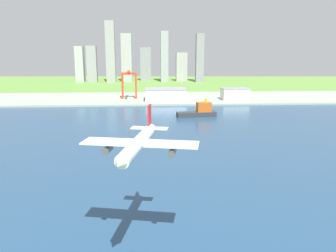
{
  "coord_description": "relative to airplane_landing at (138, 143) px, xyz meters",
  "views": [
    {
      "loc": [
        4.36,
        -9.73,
        67.51
      ],
      "look_at": [
        15.87,
        183.13,
        25.12
      ],
      "focal_mm": 35.4,
      "sensor_mm": 36.0,
      "label": 1
    }
  ],
  "objects": [
    {
      "name": "ground_plane",
      "position": [
        -1.03,
        207.85,
        -39.6
      ],
      "size": [
        2400.0,
        2400.0,
        0.0
      ],
      "primitive_type": "plane",
      "color": "#5F8E3C"
    },
    {
      "name": "water_bay",
      "position": [
        -1.03,
        147.85,
        -39.52
      ],
      "size": [
        840.0,
        360.0,
        0.15
      ],
      "primitive_type": "cube",
      "color": "navy",
      "rests_on": "ground"
    },
    {
      "name": "industrial_pier",
      "position": [
        -1.03,
        397.85,
        -38.35
      ],
      "size": [
        840.0,
        140.0,
        2.5
      ],
      "primitive_type": "cube",
      "color": "#95A58F",
      "rests_on": "ground"
    },
    {
      "name": "airplane_landing",
      "position": [
        0.0,
        0.0,
        0.0
      ],
      "size": [
        38.98,
        43.9,
        13.6
      ],
      "color": "silver"
    },
    {
      "name": "container_barge",
      "position": [
        58.51,
        250.95,
        -33.85
      ],
      "size": [
        43.75,
        16.48,
        19.67
      ],
      "color": "#2D3338",
      "rests_on": "water_bay"
    },
    {
      "name": "port_crane_red",
      "position": [
        -24.55,
        385.5,
        -8.01
      ],
      "size": [
        22.08,
        46.5,
        40.64
      ],
      "color": "red",
      "rests_on": "industrial_pier"
    },
    {
      "name": "warehouse_main",
      "position": [
        27.75,
        367.28,
        -28.81
      ],
      "size": [
        58.35,
        39.16,
        16.54
      ],
      "color": "white",
      "rests_on": "industrial_pier"
    },
    {
      "name": "warehouse_annex",
      "position": [
        128.0,
        367.28,
        -28.8
      ],
      "size": [
        38.55,
        25.47,
        16.54
      ],
      "color": "silver",
      "rests_on": "industrial_pier"
    },
    {
      "name": "distant_skyline",
      "position": [
        -21.98,
        719.16,
        13.48
      ],
      "size": [
        306.11,
        70.23,
        141.77
      ],
      "color": "#A7ADAA",
      "rests_on": "ground"
    }
  ]
}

